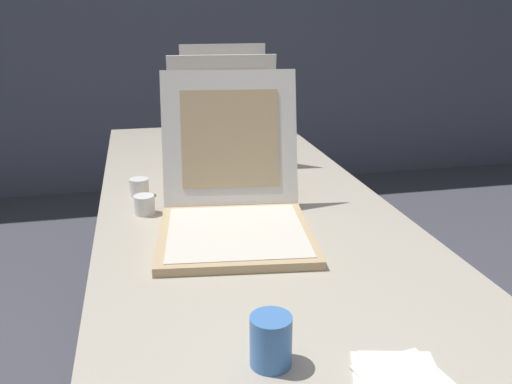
% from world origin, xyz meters
% --- Properties ---
extents(wall_back, '(10.00, 0.10, 2.60)m').
position_xyz_m(wall_back, '(0.00, 3.00, 1.30)').
color(wall_back, slate).
rests_on(wall_back, ground).
extents(table, '(0.86, 2.14, 0.74)m').
position_xyz_m(table, '(0.00, 0.59, 0.69)').
color(table, '#BCB29E').
rests_on(table, ground).
extents(pizza_box_front, '(0.45, 0.54, 0.40)m').
position_xyz_m(pizza_box_front, '(-0.07, 0.30, 0.79)').
color(pizza_box_front, tan).
rests_on(pizza_box_front, table).
extents(pizza_box_middle, '(0.41, 0.41, 0.41)m').
position_xyz_m(pizza_box_middle, '(-0.00, 0.81, 0.79)').
color(pizza_box_middle, tan).
rests_on(pizza_box_middle, table).
extents(pizza_box_back, '(0.39, 0.39, 0.41)m').
position_xyz_m(pizza_box_back, '(0.09, 1.30, 0.79)').
color(pizza_box_back, tan).
rests_on(pizza_box_back, table).
extents(cup_white_near_center, '(0.06, 0.06, 0.06)m').
position_xyz_m(cup_white_near_center, '(-0.30, 0.48, 0.76)').
color(cup_white_near_center, white).
rests_on(cup_white_near_center, table).
extents(cup_white_mid, '(0.06, 0.06, 0.06)m').
position_xyz_m(cup_white_mid, '(-0.31, 0.65, 0.76)').
color(cup_white_mid, white).
rests_on(cup_white_mid, table).
extents(cup_printed_front, '(0.07, 0.07, 0.09)m').
position_xyz_m(cup_printed_front, '(-0.11, -0.27, 0.78)').
color(cup_printed_front, '#477FCC').
rests_on(cup_printed_front, table).
extents(napkin_pile, '(0.18, 0.17, 0.01)m').
position_xyz_m(napkin_pile, '(0.08, -0.36, 0.74)').
color(napkin_pile, white).
rests_on(napkin_pile, table).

